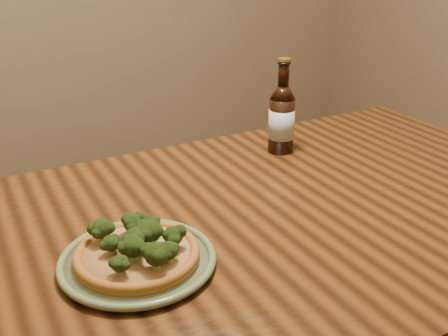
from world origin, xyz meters
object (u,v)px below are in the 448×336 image
beer_bottle (282,118)px  plate (138,260)px  pizza (138,251)px  table (250,252)px

beer_bottle → plate: bearing=-131.5°
pizza → beer_bottle: (0.53, 0.34, 0.06)m
plate → pizza: size_ratio=1.26×
table → beer_bottle: bearing=46.6°
table → plate: bearing=-167.0°
table → beer_bottle: beer_bottle is taller
table → pizza: (-0.27, -0.06, 0.12)m
table → plate: (-0.27, -0.06, 0.10)m
plate → table: bearing=13.0°
pizza → plate: bearing=138.7°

